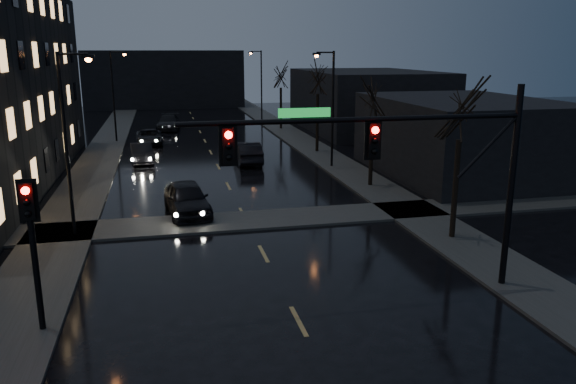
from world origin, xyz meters
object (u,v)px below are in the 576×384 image
oncoming_car_d (168,122)px  lead_car (248,153)px  oncoming_car_b (142,153)px  oncoming_car_c (149,137)px  oncoming_car_a (187,199)px

oncoming_car_d → lead_car: (5.33, -19.37, 0.01)m
oncoming_car_b → oncoming_car_c: size_ratio=0.89×
oncoming_car_a → lead_car: size_ratio=1.02×
oncoming_car_b → lead_car: lead_car is taller
oncoming_car_b → oncoming_car_a: bearing=-85.3°
oncoming_car_a → oncoming_car_b: bearing=94.0°
oncoming_car_d → oncoming_car_b: bearing=-91.7°
oncoming_car_a → oncoming_car_d: oncoming_car_a is taller
oncoming_car_d → lead_car: bearing=-69.0°
oncoming_car_a → oncoming_car_b: size_ratio=1.15×
oncoming_car_b → oncoming_car_d: 17.55m
oncoming_car_b → lead_car: (7.56, -1.96, 0.09)m
lead_car → oncoming_car_c: bearing=-54.0°
oncoming_car_d → lead_car: lead_car is taller
oncoming_car_b → oncoming_car_d: oncoming_car_d is taller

